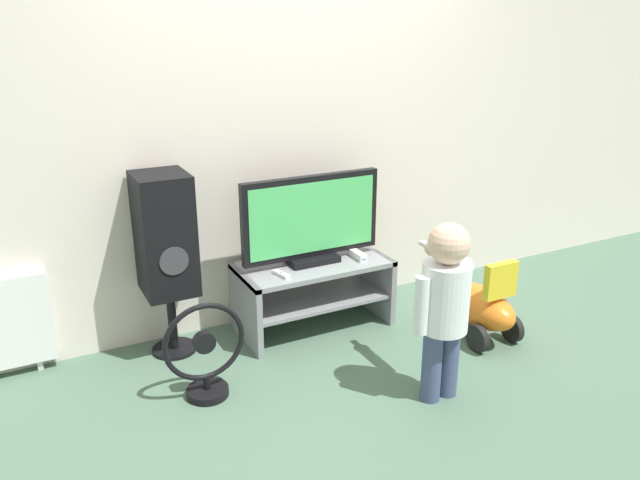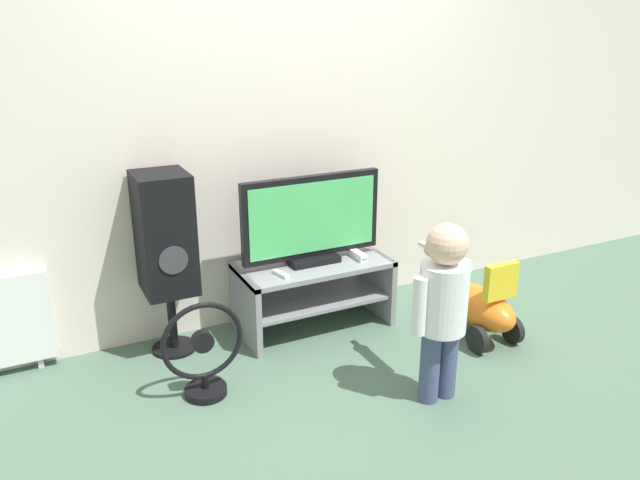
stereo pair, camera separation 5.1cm
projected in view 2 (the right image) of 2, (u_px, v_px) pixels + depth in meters
ground_plane at (330, 341)px, 3.79m from camera, size 16.00×16.00×0.00m
wall_back at (291, 114)px, 3.81m from camera, size 10.00×0.06×2.60m
tv_stand at (313, 285)px, 3.89m from camera, size 0.94×0.46×0.43m
television at (312, 220)px, 3.77m from camera, size 0.89×0.20×0.54m
game_console at (358, 255)px, 3.90m from camera, size 0.05×0.16×0.04m
remote_primary at (281, 274)px, 3.63m from camera, size 0.06×0.13×0.03m
child at (442, 298)px, 3.06m from camera, size 0.36×0.52×0.94m
speaker_tower at (165, 237)px, 3.46m from camera, size 0.29×0.33×1.07m
floor_fan at (203, 354)px, 3.18m from camera, size 0.43×0.22×0.52m
ride_on_toy at (481, 307)px, 3.77m from camera, size 0.31×0.54×0.53m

